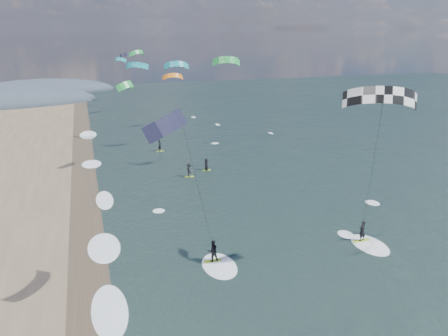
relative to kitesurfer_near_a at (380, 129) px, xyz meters
name	(u,v)px	position (x,y,z in m)	size (l,w,h in m)	color
ground	(301,335)	(-7.41, -4.34, -11.25)	(260.00, 260.00, 0.00)	black
wet_sand_strip	(89,281)	(-19.41, 5.66, -11.24)	(3.00, 240.00, 0.00)	#382D23
kitesurfer_near_a	(380,129)	(0.00, 0.00, 0.00)	(8.08, 9.27, 14.70)	#A2CA23
kitesurfer_near_b	(194,171)	(-12.38, 1.34, -2.14)	(6.84, 9.40, 13.92)	#A2CA23
far_kitesurfers	(187,163)	(-6.49, 29.58, -10.38)	(5.28, 13.83, 1.80)	#A2CA23
bg_kite_field	(151,62)	(-6.95, 53.64, 0.80)	(14.21, 63.08, 5.70)	teal
shoreline_surf	(102,249)	(-18.21, 10.41, -11.25)	(2.40, 79.40, 0.11)	white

